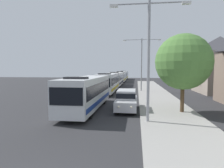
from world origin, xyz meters
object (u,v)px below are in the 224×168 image
(bus_second_in_line, at_px, (108,82))
(bus_rear, at_px, (124,75))
(white_suv, at_px, (126,99))
(streetlamp_mid, at_px, (142,59))
(roadside_tree, at_px, (183,62))
(bus_lead, at_px, (87,92))
(bus_middle, at_px, (116,79))
(bus_fourth_in_line, at_px, (121,76))
(streetlamp_near, at_px, (149,49))

(bus_second_in_line, xyz_separation_m, bus_rear, (0.00, 39.64, 0.00))
(white_suv, relative_size, streetlamp_mid, 0.55)
(bus_second_in_line, height_order, roadside_tree, roadside_tree)
(bus_lead, relative_size, roadside_tree, 1.65)
(white_suv, distance_m, streetlamp_mid, 15.87)
(bus_middle, height_order, roadside_tree, roadside_tree)
(bus_middle, distance_m, bus_fourth_in_line, 13.28)
(bus_fourth_in_line, xyz_separation_m, roadside_tree, (8.49, -39.44, 2.71))
(bus_fourth_in_line, distance_m, white_suv, 39.03)
(streetlamp_mid, bearing_deg, roadside_tree, -78.89)
(bus_lead, relative_size, streetlamp_near, 1.32)
(streetlamp_near, bearing_deg, bus_lead, 143.49)
(bus_second_in_line, distance_m, streetlamp_near, 18.17)
(bus_fourth_in_line, height_order, streetlamp_mid, streetlamp_mid)
(bus_fourth_in_line, height_order, streetlamp_near, streetlamp_near)
(bus_middle, bearing_deg, white_suv, -81.77)
(bus_fourth_in_line, relative_size, white_suv, 2.52)
(bus_rear, bearing_deg, bus_second_in_line, -90.00)
(roadside_tree, bearing_deg, bus_second_in_line, 121.95)
(bus_rear, bearing_deg, streetlamp_mid, -81.81)
(bus_lead, distance_m, streetlamp_near, 7.57)
(bus_lead, bearing_deg, bus_middle, 90.00)
(bus_rear, height_order, streetlamp_near, streetlamp_near)
(streetlamp_near, bearing_deg, white_suv, 113.15)
(bus_fourth_in_line, bearing_deg, streetlamp_near, -82.82)
(bus_middle, bearing_deg, roadside_tree, -72.03)
(streetlamp_near, bearing_deg, bus_second_in_line, 107.62)
(bus_rear, relative_size, roadside_tree, 1.82)
(bus_rear, distance_m, roadside_tree, 53.99)
(streetlamp_near, height_order, roadside_tree, streetlamp_near)
(bus_second_in_line, height_order, bus_middle, same)
(streetlamp_near, bearing_deg, bus_rear, 95.45)
(bus_second_in_line, bearing_deg, bus_middle, 90.00)
(bus_fourth_in_line, relative_size, roadside_tree, 1.82)
(bus_rear, bearing_deg, streetlamp_near, -84.55)
(bus_fourth_in_line, bearing_deg, bus_second_in_line, -90.00)
(streetlamp_mid, height_order, roadside_tree, streetlamp_mid)
(bus_lead, xyz_separation_m, streetlamp_near, (5.40, -4.00, 3.48))
(bus_middle, relative_size, streetlamp_mid, 1.34)
(bus_lead, height_order, bus_second_in_line, same)
(bus_fourth_in_line, relative_size, streetlamp_mid, 1.37)
(bus_fourth_in_line, height_order, bus_rear, same)
(bus_lead, bearing_deg, streetlamp_mid, 70.34)
(bus_second_in_line, relative_size, bus_fourth_in_line, 0.90)
(streetlamp_near, bearing_deg, bus_fourth_in_line, 97.18)
(white_suv, distance_m, streetlamp_near, 5.98)
(streetlamp_near, bearing_deg, streetlamp_mid, 90.00)
(bus_rear, xyz_separation_m, streetlamp_near, (5.40, -56.63, 3.48))
(white_suv, xyz_separation_m, streetlamp_mid, (1.70, 15.13, 4.46))
(streetlamp_mid, distance_m, roadside_tree, 16.06)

